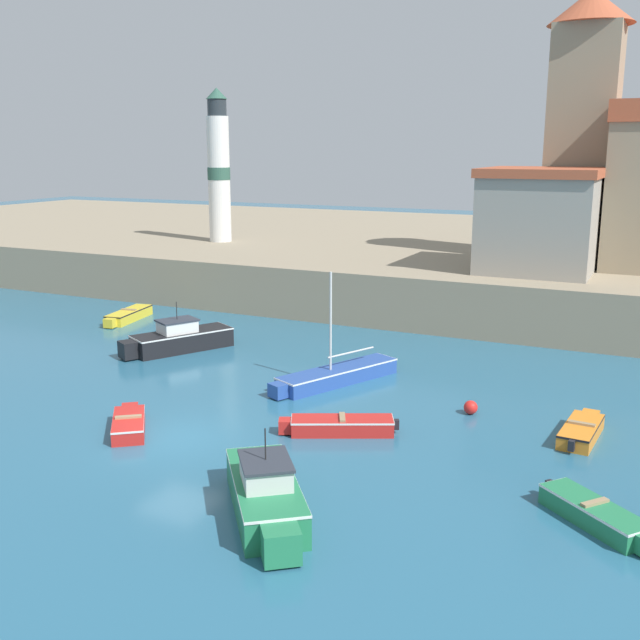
{
  "coord_description": "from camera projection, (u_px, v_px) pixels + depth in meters",
  "views": [
    {
      "loc": [
        15.13,
        -19.98,
        9.95
      ],
      "look_at": [
        0.26,
        11.02,
        2.0
      ],
      "focal_mm": 42.0,
      "sensor_mm": 36.0,
      "label": 1
    }
  ],
  "objects": [
    {
      "name": "lighthouse",
      "position": [
        219.0,
        169.0,
        55.25
      ],
      "size": [
        1.68,
        1.68,
        11.13
      ],
      "color": "silver",
      "rests_on": "quay_seawall"
    },
    {
      "name": "dinghy_red_0",
      "position": [
        129.0,
        423.0,
        26.81
      ],
      "size": [
        2.64,
        3.05,
        0.62
      ],
      "color": "red",
      "rests_on": "ground"
    },
    {
      "name": "harbor_shed_near_wharf",
      "position": [
        540.0,
        220.0,
        42.32
      ],
      "size": [
        6.4,
        6.91,
        5.8
      ],
      "color": "gray",
      "rests_on": "quay_seawall"
    },
    {
      "name": "dinghy_red_3",
      "position": [
        340.0,
        425.0,
        26.6
      ],
      "size": [
        4.02,
        2.51,
        0.65
      ],
      "color": "red",
      "rests_on": "ground"
    },
    {
      "name": "motorboat_black_4",
      "position": [
        179.0,
        339.0,
        37.39
      ],
      "size": [
        3.83,
        5.66,
        2.51
      ],
      "color": "black",
      "rests_on": "ground"
    },
    {
      "name": "sailboat_blue_2",
      "position": [
        336.0,
        375.0,
        32.26
      ],
      "size": [
        3.63,
        6.37,
        4.91
      ],
      "color": "#284C9E",
      "rests_on": "ground"
    },
    {
      "name": "dinghy_green_5",
      "position": [
        597.0,
        514.0,
        20.11
      ],
      "size": [
        3.35,
        2.94,
        0.66
      ],
      "color": "#237A4C",
      "rests_on": "ground"
    },
    {
      "name": "motorboat_green_7",
      "position": [
        266.0,
        494.0,
        20.62
      ],
      "size": [
        4.41,
        5.13,
        2.56
      ],
      "color": "#237A4C",
      "rests_on": "ground"
    },
    {
      "name": "dinghy_yellow_6",
      "position": [
        128.0,
        315.0,
        43.98
      ],
      "size": [
        1.71,
        4.43,
        0.68
      ],
      "color": "yellow",
      "rests_on": "ground"
    },
    {
      "name": "dinghy_orange_1",
      "position": [
        582.0,
        430.0,
        26.19
      ],
      "size": [
        1.29,
        3.67,
        0.6
      ],
      "color": "orange",
      "rests_on": "ground"
    },
    {
      "name": "ground_plane",
      "position": [
        177.0,
        439.0,
        26.16
      ],
      "size": [
        200.0,
        200.0,
        0.0
      ],
      "primitive_type": "plane",
      "color": "#28607F"
    },
    {
      "name": "mooring_buoy",
      "position": [
        471.0,
        407.0,
        28.54
      ],
      "size": [
        0.53,
        0.53,
        0.53
      ],
      "primitive_type": "sphere",
      "color": "red",
      "rests_on": "ground"
    },
    {
      "name": "quay_seawall",
      "position": [
        465.0,
        256.0,
        59.29
      ],
      "size": [
        120.0,
        40.0,
        3.04
      ],
      "primitive_type": "cube",
      "color": "gray",
      "rests_on": "ground"
    }
  ]
}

